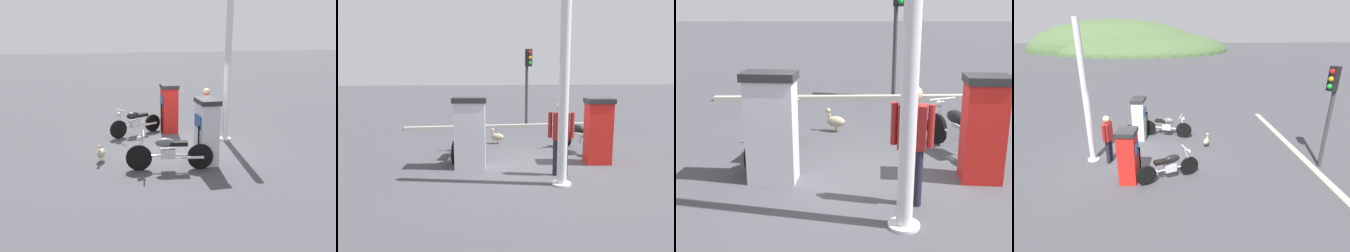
% 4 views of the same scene
% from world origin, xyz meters
% --- Properties ---
extents(ground_plane, '(120.00, 120.00, 0.00)m').
position_xyz_m(ground_plane, '(0.00, 0.00, 0.00)').
color(ground_plane, '#424247').
extents(fuel_pump_near, '(0.65, 0.71, 1.65)m').
position_xyz_m(fuel_pump_near, '(-0.07, -1.61, 0.84)').
color(fuel_pump_near, red).
rests_on(fuel_pump_near, ground).
extents(fuel_pump_far, '(0.61, 0.84, 1.71)m').
position_xyz_m(fuel_pump_far, '(-0.07, 1.61, 0.87)').
color(fuel_pump_far, silver).
rests_on(fuel_pump_far, ground).
extents(motorcycle_near_pump, '(1.86, 0.89, 0.94)m').
position_xyz_m(motorcycle_near_pump, '(1.12, -1.57, 0.45)').
color(motorcycle_near_pump, black).
rests_on(motorcycle_near_pump, ground).
extents(motorcycle_far_pump, '(2.13, 0.78, 0.96)m').
position_xyz_m(motorcycle_far_pump, '(1.00, 1.77, 0.46)').
color(motorcycle_far_pump, black).
rests_on(motorcycle_far_pump, ground).
extents(attendant_person, '(0.29, 0.57, 1.66)m').
position_xyz_m(attendant_person, '(-0.91, -0.38, 0.96)').
color(attendant_person, '#1E1E2D').
rests_on(attendant_person, ground).
extents(wandering_duck, '(0.33, 0.49, 0.50)m').
position_xyz_m(wandering_duck, '(2.54, 0.68, 0.24)').
color(wandering_duck, tan).
rests_on(wandering_duck, ground).
extents(roadside_traffic_light, '(0.40, 0.30, 3.30)m').
position_xyz_m(roadside_traffic_light, '(6.04, -1.02, 2.27)').
color(roadside_traffic_light, '#38383A').
rests_on(roadside_traffic_light, ground).
extents(canopy_support_pole, '(0.40, 0.40, 4.65)m').
position_xyz_m(canopy_support_pole, '(-1.53, -0.22, 2.25)').
color(canopy_support_pole, silver).
rests_on(canopy_support_pole, ground).
extents(road_edge_kerb, '(0.44, 8.35, 0.12)m').
position_xyz_m(road_edge_kerb, '(5.70, 0.00, 0.06)').
color(road_edge_kerb, '#9E9E93').
rests_on(road_edge_kerb, ground).
extents(distant_hill_main, '(29.90, 17.94, 10.36)m').
position_xyz_m(distant_hill_main, '(-8.02, 40.07, 0.00)').
color(distant_hill_main, '#476038').
rests_on(distant_hill_main, ground).
extents(distant_hill_secondary, '(30.53, 25.92, 6.98)m').
position_xyz_m(distant_hill_secondary, '(-3.93, 40.87, 0.00)').
color(distant_hill_secondary, '#476038').
rests_on(distant_hill_secondary, ground).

